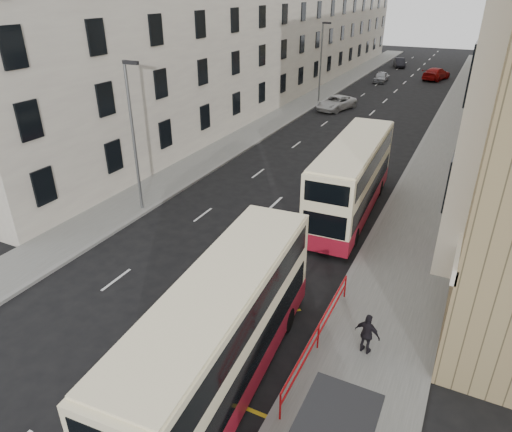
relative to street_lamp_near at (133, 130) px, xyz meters
The scene contains 17 objects.
ground 14.35m from the street_lamp_near, 62.11° to the right, with size 200.00×200.00×0.00m, color black.
pavement_right 23.47m from the street_lamp_near, 51.44° to the left, with size 4.00×120.00×0.15m, color #61625D.
pavement_left 18.60m from the street_lamp_near, 93.66° to the left, with size 3.00×120.00×0.15m, color #61625D.
kerb_right 22.30m from the street_lamp_near, 55.55° to the left, with size 0.25×120.00×0.15m, color gray.
kerb_left 18.57m from the street_lamp_near, 88.89° to the left, with size 0.25×120.00×0.15m, color gray.
road_markings 33.92m from the street_lamp_near, 79.11° to the left, with size 10.00×110.00×0.01m, color silver, non-canonical shape.
terrace_left 34.29m from the street_lamp_near, 101.93° to the left, with size 9.18×79.00×13.25m.
guard_railing 14.56m from the street_lamp_near, 26.38° to the right, with size 0.06×6.56×1.01m.
street_lamp_near is the anchor object (origin of this frame).
street_lamp_far 30.00m from the street_lamp_near, 90.00° to the left, with size 0.93×0.18×8.00m.
double_decker_front 14.00m from the street_lamp_near, 40.64° to the right, with size 3.04×10.21×4.02m.
double_decker_rear 11.84m from the street_lamp_near, 23.94° to the left, with size 2.82×10.50×4.15m.
pedestrian_far 15.68m from the street_lamp_near, 22.01° to the right, with size 0.91×0.38×1.55m, color black.
white_van 28.07m from the street_lamp_near, 84.55° to the left, with size 2.29×4.97×1.38m, color silver.
car_silver 45.29m from the street_lamp_near, 85.71° to the left, with size 1.57×3.90×1.33m, color #939599.
car_dark 59.10m from the street_lamp_near, 86.90° to the left, with size 1.44×4.12×1.36m, color black.
car_red 51.03m from the street_lamp_near, 78.99° to the left, with size 2.23×5.48×1.59m, color #8F0908.
Camera 1 is at (9.68, -6.00, 11.35)m, focal length 32.00 mm.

